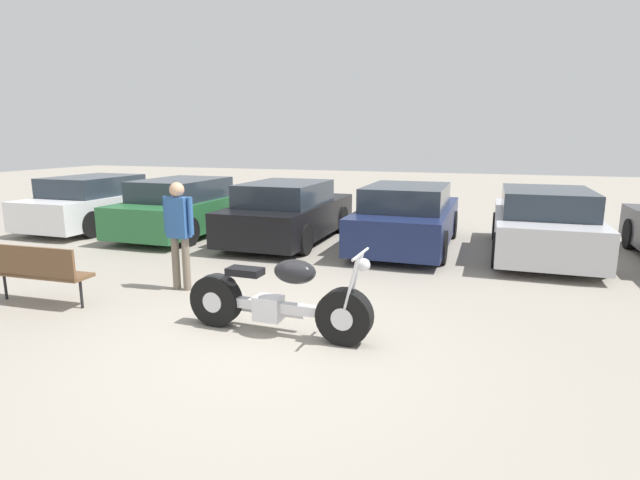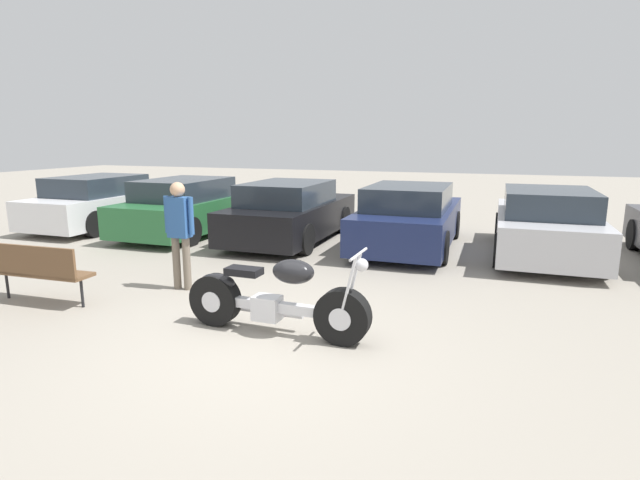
# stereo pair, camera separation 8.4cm
# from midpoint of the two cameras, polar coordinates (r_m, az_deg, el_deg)

# --- Properties ---
(ground_plane) EXTENTS (60.00, 60.00, 0.00)m
(ground_plane) POSITION_cam_midpoint_polar(r_m,az_deg,el_deg) (5.99, -6.30, -11.71)
(ground_plane) COLOR gray
(motorcycle) EXTENTS (2.39, 0.62, 1.11)m
(motorcycle) POSITION_cam_midpoint_polar(r_m,az_deg,el_deg) (6.13, -4.85, -6.77)
(motorcycle) COLOR black
(motorcycle) RESTS_ON ground_plane
(parked_car_white) EXTENTS (1.92, 4.31, 1.38)m
(parked_car_white) POSITION_cam_midpoint_polar(r_m,az_deg,el_deg) (14.62, -23.38, 3.95)
(parked_car_white) COLOR white
(parked_car_white) RESTS_ON ground_plane
(parked_car_green) EXTENTS (1.92, 4.31, 1.38)m
(parked_car_green) POSITION_cam_midpoint_polar(r_m,az_deg,el_deg) (12.89, -14.51, 3.63)
(parked_car_green) COLOR #286B38
(parked_car_green) RESTS_ON ground_plane
(parked_car_black) EXTENTS (1.92, 4.31, 1.38)m
(parked_car_black) POSITION_cam_midpoint_polar(r_m,az_deg,el_deg) (11.62, -3.16, 3.14)
(parked_car_black) COLOR black
(parked_car_black) RESTS_ON ground_plane
(parked_car_navy) EXTENTS (1.92, 4.31, 1.38)m
(parked_car_navy) POSITION_cam_midpoint_polar(r_m,az_deg,el_deg) (11.02, 10.38, 2.50)
(parked_car_navy) COLOR #19234C
(parked_car_navy) RESTS_ON ground_plane
(parked_car_silver) EXTENTS (1.92, 4.31, 1.38)m
(parked_car_silver) POSITION_cam_midpoint_polar(r_m,az_deg,el_deg) (11.02, 24.61, 1.63)
(parked_car_silver) COLOR #BCBCC1
(parked_car_silver) RESTS_ON ground_plane
(park_bench) EXTENTS (1.59, 0.46, 0.89)m
(park_bench) POSITION_cam_midpoint_polar(r_m,az_deg,el_deg) (8.17, -29.43, -2.78)
(park_bench) COLOR brown
(park_bench) RESTS_ON ground_plane
(person_standing) EXTENTS (0.52, 0.23, 1.70)m
(person_standing) POSITION_cam_midpoint_polar(r_m,az_deg,el_deg) (8.04, -15.47, 1.51)
(person_standing) COLOR #726656
(person_standing) RESTS_ON ground_plane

